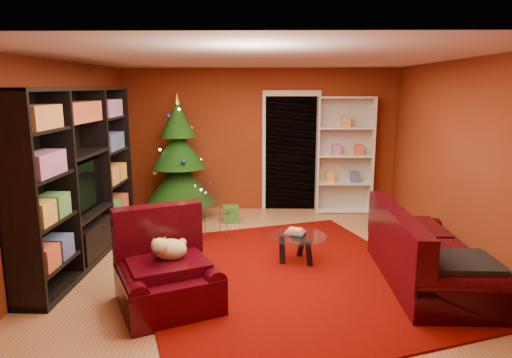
{
  "coord_description": "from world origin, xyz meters",
  "views": [
    {
      "loc": [
        0.12,
        -5.6,
        2.27
      ],
      "look_at": [
        0.0,
        0.4,
        1.05
      ],
      "focal_mm": 32.0,
      "sensor_mm": 36.0,
      "label": 1
    }
  ],
  "objects_px": {
    "gift_box_green": "(231,214)",
    "white_bookshelf": "(345,156)",
    "gift_box_teal": "(157,211)",
    "christmas_tree": "(179,158)",
    "gift_box_red": "(179,212)",
    "dog": "(171,249)",
    "coffee_table": "(298,249)",
    "armchair": "(168,270)",
    "rug": "(284,276)",
    "acrylic_chair": "(212,211)",
    "sofa": "(429,247)",
    "media_unit": "(79,177)"
  },
  "relations": [
    {
      "from": "gift_box_green",
      "to": "white_bookshelf",
      "type": "xyz_separation_m",
      "value": [
        2.02,
        0.68,
        0.91
      ]
    },
    {
      "from": "gift_box_teal",
      "to": "white_bookshelf",
      "type": "relative_size",
      "value": 0.13
    },
    {
      "from": "christmas_tree",
      "to": "white_bookshelf",
      "type": "relative_size",
      "value": 1.02
    },
    {
      "from": "gift_box_red",
      "to": "dog",
      "type": "bearing_deg",
      "value": -80.63
    },
    {
      "from": "coffee_table",
      "to": "gift_box_teal",
      "type": "bearing_deg",
      "value": 138.98
    },
    {
      "from": "armchair",
      "to": "dog",
      "type": "bearing_deg",
      "value": 45.0
    },
    {
      "from": "rug",
      "to": "dog",
      "type": "xyz_separation_m",
      "value": [
        -1.22,
        -0.74,
        0.6
      ]
    },
    {
      "from": "acrylic_chair",
      "to": "gift_box_green",
      "type": "bearing_deg",
      "value": 51.19
    },
    {
      "from": "armchair",
      "to": "coffee_table",
      "type": "xyz_separation_m",
      "value": [
        1.43,
        1.24,
        -0.21
      ]
    },
    {
      "from": "christmas_tree",
      "to": "gift_box_green",
      "type": "distance_m",
      "value": 1.32
    },
    {
      "from": "dog",
      "to": "gift_box_teal",
      "type": "bearing_deg",
      "value": 79.37
    },
    {
      "from": "acrylic_chair",
      "to": "gift_box_red",
      "type": "bearing_deg",
      "value": 99.78
    },
    {
      "from": "sofa",
      "to": "acrylic_chair",
      "type": "relative_size",
      "value": 2.48
    },
    {
      "from": "gift_box_teal",
      "to": "dog",
      "type": "xyz_separation_m",
      "value": [
        0.9,
        -3.18,
        0.47
      ]
    },
    {
      "from": "gift_box_green",
      "to": "christmas_tree",
      "type": "bearing_deg",
      "value": 163.89
    },
    {
      "from": "media_unit",
      "to": "gift_box_teal",
      "type": "bearing_deg",
      "value": 76.15
    },
    {
      "from": "christmas_tree",
      "to": "white_bookshelf",
      "type": "xyz_separation_m",
      "value": [
        2.92,
        0.42,
        -0.01
      ]
    },
    {
      "from": "christmas_tree",
      "to": "sofa",
      "type": "xyz_separation_m",
      "value": [
        3.39,
        -2.7,
        -0.61
      ]
    },
    {
      "from": "gift_box_red",
      "to": "coffee_table",
      "type": "relative_size",
      "value": 0.27
    },
    {
      "from": "gift_box_teal",
      "to": "coffee_table",
      "type": "distance_m",
      "value": 3.05
    },
    {
      "from": "dog",
      "to": "coffee_table",
      "type": "height_order",
      "value": "dog"
    },
    {
      "from": "gift_box_teal",
      "to": "gift_box_green",
      "type": "xyz_separation_m",
      "value": [
        1.29,
        -0.16,
        -0.01
      ]
    },
    {
      "from": "gift_box_teal",
      "to": "acrylic_chair",
      "type": "height_order",
      "value": "acrylic_chair"
    },
    {
      "from": "gift_box_green",
      "to": "dog",
      "type": "bearing_deg",
      "value": -97.49
    },
    {
      "from": "gift_box_green",
      "to": "gift_box_red",
      "type": "relative_size",
      "value": 1.31
    },
    {
      "from": "sofa",
      "to": "acrylic_chair",
      "type": "distance_m",
      "value": 3.13
    },
    {
      "from": "gift_box_red",
      "to": "white_bookshelf",
      "type": "relative_size",
      "value": 0.1
    },
    {
      "from": "rug",
      "to": "coffee_table",
      "type": "height_order",
      "value": "coffee_table"
    },
    {
      "from": "gift_box_teal",
      "to": "dog",
      "type": "distance_m",
      "value": 3.34
    },
    {
      "from": "sofa",
      "to": "media_unit",
      "type": "bearing_deg",
      "value": 82.04
    },
    {
      "from": "christmas_tree",
      "to": "coffee_table",
      "type": "relative_size",
      "value": 2.93
    },
    {
      "from": "rug",
      "to": "acrylic_chair",
      "type": "bearing_deg",
      "value": 125.58
    },
    {
      "from": "media_unit",
      "to": "sofa",
      "type": "bearing_deg",
      "value": -7.47
    },
    {
      "from": "rug",
      "to": "christmas_tree",
      "type": "relative_size",
      "value": 1.75
    },
    {
      "from": "gift_box_teal",
      "to": "gift_box_red",
      "type": "relative_size",
      "value": 1.39
    },
    {
      "from": "sofa",
      "to": "coffee_table",
      "type": "bearing_deg",
      "value": 68.69
    },
    {
      "from": "gift_box_green",
      "to": "coffee_table",
      "type": "height_order",
      "value": "coffee_table"
    },
    {
      "from": "christmas_tree",
      "to": "sofa",
      "type": "bearing_deg",
      "value": -38.52
    },
    {
      "from": "armchair",
      "to": "coffee_table",
      "type": "distance_m",
      "value": 1.91
    },
    {
      "from": "christmas_tree",
      "to": "armchair",
      "type": "xyz_separation_m",
      "value": [
        0.48,
        -3.34,
        -0.65
      ]
    },
    {
      "from": "gift_box_teal",
      "to": "sofa",
      "type": "distance_m",
      "value": 4.59
    },
    {
      "from": "media_unit",
      "to": "christmas_tree",
      "type": "bearing_deg",
      "value": 67.16
    },
    {
      "from": "coffee_table",
      "to": "gift_box_green",
      "type": "bearing_deg",
      "value": 118.74
    },
    {
      "from": "white_bookshelf",
      "to": "dog",
      "type": "height_order",
      "value": "white_bookshelf"
    },
    {
      "from": "sofa",
      "to": "acrylic_chair",
      "type": "bearing_deg",
      "value": 59.98
    },
    {
      "from": "christmas_tree",
      "to": "armchair",
      "type": "relative_size",
      "value": 2.09
    },
    {
      "from": "rug",
      "to": "media_unit",
      "type": "relative_size",
      "value": 1.3
    },
    {
      "from": "christmas_tree",
      "to": "sofa",
      "type": "height_order",
      "value": "christmas_tree"
    },
    {
      "from": "christmas_tree",
      "to": "armchair",
      "type": "distance_m",
      "value": 3.44
    },
    {
      "from": "gift_box_teal",
      "to": "armchair",
      "type": "relative_size",
      "value": 0.27
    }
  ]
}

